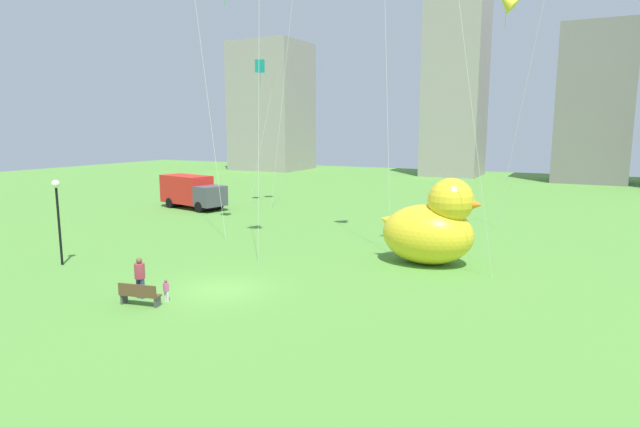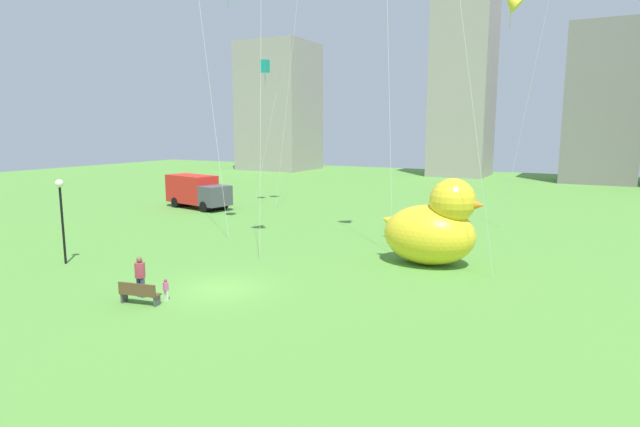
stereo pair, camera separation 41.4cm
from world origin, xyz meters
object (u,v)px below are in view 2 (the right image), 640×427
at_px(person_adult, 140,275).
at_px(box_truck, 197,192).
at_px(person_child, 166,289).
at_px(kite_teal, 265,67).
at_px(park_bench, 139,293).
at_px(lamppost, 61,202).
at_px(kite_yellow, 511,1).
at_px(giant_inflatable_duck, 433,228).

bearing_deg(person_adult, box_truck, 125.94).
distance_m(person_child, kite_teal, 28.72).
bearing_deg(park_bench, person_adult, 132.73).
distance_m(lamppost, kite_yellow, 28.59).
height_order(lamppost, kite_teal, kite_teal).
bearing_deg(park_bench, lamppost, 161.59).
distance_m(park_bench, kite_yellow, 27.59).
bearing_deg(park_bench, kite_teal, 113.01).
relative_size(giant_inflatable_duck, kite_yellow, 0.35).
xyz_separation_m(lamppost, box_truck, (-6.85, 17.92, -1.75)).
bearing_deg(person_adult, kite_yellow, 62.33).
bearing_deg(lamppost, kite_yellow, 45.24).
distance_m(box_truck, kite_yellow, 28.56).
relative_size(person_adult, lamppost, 0.39).
relative_size(person_child, kite_yellow, 0.06).
bearing_deg(giant_inflatable_duck, person_adult, -130.00).
height_order(person_adult, person_child, person_adult).
xyz_separation_m(giant_inflatable_duck, kite_yellow, (1.65, 9.70, 12.81)).
relative_size(person_child, giant_inflatable_duck, 0.17).
height_order(box_truck, kite_yellow, kite_yellow).
bearing_deg(box_truck, person_adult, -54.06).
distance_m(park_bench, person_adult, 1.09).
bearing_deg(box_truck, lamppost, -69.07).
xyz_separation_m(person_adult, kite_teal, (-9.81, 23.95, 11.20)).
relative_size(park_bench, giant_inflatable_duck, 0.32).
height_order(giant_inflatable_duck, kite_yellow, kite_yellow).
bearing_deg(person_adult, person_child, 6.66).
xyz_separation_m(lamppost, kite_yellow, (18.42, 18.58, 11.52)).
distance_m(person_adult, person_child, 1.34).
relative_size(giant_inflatable_duck, kite_teal, 0.42).
bearing_deg(kite_yellow, giant_inflatable_duck, -99.65).
xyz_separation_m(box_truck, kite_yellow, (25.28, 0.66, 13.27)).
height_order(person_child, kite_teal, kite_teal).
relative_size(park_bench, box_truck, 0.26).
bearing_deg(lamppost, box_truck, 110.93).
distance_m(park_bench, giant_inflatable_duck, 14.47).
distance_m(box_truck, kite_teal, 12.33).
xyz_separation_m(park_bench, person_child, (0.60, 0.87, 0.03)).
bearing_deg(person_adult, giant_inflatable_duck, 50.00).
xyz_separation_m(person_adult, giant_inflatable_duck, (9.16, 10.91, 0.97)).
distance_m(person_child, giant_inflatable_duck, 13.42).
distance_m(person_adult, box_truck, 24.66).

